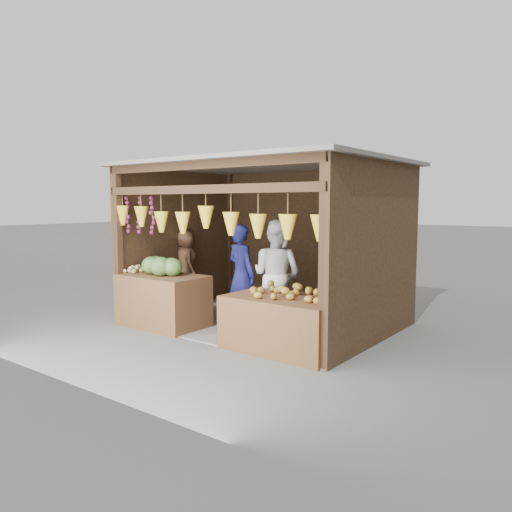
{
  "coord_description": "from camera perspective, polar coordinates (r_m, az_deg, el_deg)",
  "views": [
    {
      "loc": [
        4.83,
        -6.63,
        2.01
      ],
      "look_at": [
        -0.09,
        -0.1,
        1.14
      ],
      "focal_mm": 35.0,
      "sensor_mm": 36.0,
      "label": 1
    }
  ],
  "objects": [
    {
      "name": "tanfruit_pile",
      "position": [
        8.65,
        -13.78,
        -1.41
      ],
      "size": [
        0.34,
        0.4,
        0.13
      ],
      "primitive_type": null,
      "color": "#A89A4D",
      "rests_on": "counter_left"
    },
    {
      "name": "counter_right",
      "position": [
        6.83,
        3.03,
        -7.83
      ],
      "size": [
        1.61,
        0.85,
        0.74
      ],
      "primitive_type": "cube",
      "color": "#50321A",
      "rests_on": "ground"
    },
    {
      "name": "mango_pile",
      "position": [
        6.7,
        3.56,
        -3.92
      ],
      "size": [
        1.4,
        0.64,
        0.22
      ],
      "primitive_type": null,
      "color": "#BC5519",
      "rests_on": "counter_right"
    },
    {
      "name": "stall_structure",
      "position": [
        8.19,
        0.57,
        3.68
      ],
      "size": [
        4.3,
        3.3,
        2.66
      ],
      "color": "slate",
      "rests_on": "ground"
    },
    {
      "name": "counter_left",
      "position": [
        8.32,
        -10.59,
        -5.03
      ],
      "size": [
        1.44,
        0.85,
        0.84
      ],
      "primitive_type": "cube",
      "color": "#4D2F19",
      "rests_on": "ground"
    },
    {
      "name": "ground",
      "position": [
        8.44,
        0.91,
        -7.69
      ],
      "size": [
        80.0,
        80.0,
        0.0
      ],
      "primitive_type": "plane",
      "color": "#514F49",
      "rests_on": "ground"
    },
    {
      "name": "man_standing",
      "position": [
        8.22,
        -1.69,
        -2.15
      ],
      "size": [
        0.7,
        0.56,
        1.67
      ],
      "primitive_type": "imported",
      "rotation": [
        0.0,
        0.0,
        2.85
      ],
      "color": "#161852",
      "rests_on": "ground"
    },
    {
      "name": "back_shelf",
      "position": [
        8.84,
        11.38,
        -1.42
      ],
      "size": [
        1.25,
        0.32,
        1.32
      ],
      "color": "#382314",
      "rests_on": "ground"
    },
    {
      "name": "woman_standing",
      "position": [
        7.89,
        2.37,
        -2.19
      ],
      "size": [
        0.87,
        0.69,
        1.75
      ],
      "primitive_type": "imported",
      "rotation": [
        0.0,
        0.0,
        3.17
      ],
      "color": "silver",
      "rests_on": "ground"
    },
    {
      "name": "vendor_seated",
      "position": [
        9.46,
        -8.01,
        -0.68
      ],
      "size": [
        0.69,
        0.61,
        1.19
      ],
      "primitive_type": "imported",
      "rotation": [
        0.0,
        0.0,
        2.64
      ],
      "color": "#503420",
      "rests_on": "stool"
    },
    {
      "name": "melon_pile",
      "position": [
        8.25,
        -10.64,
        -1.02
      ],
      "size": [
        1.0,
        0.5,
        0.32
      ],
      "primitive_type": null,
      "color": "#194512",
      "rests_on": "counter_left"
    },
    {
      "name": "stool",
      "position": [
        9.57,
        -7.94,
        -5.14
      ],
      "size": [
        0.33,
        0.33,
        0.31
      ],
      "primitive_type": "cube",
      "color": "black",
      "rests_on": "ground"
    }
  ]
}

